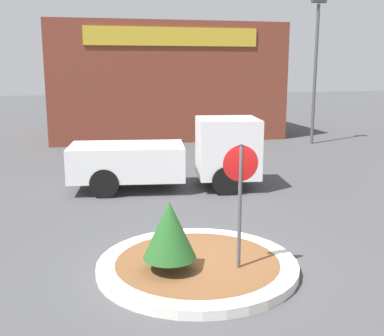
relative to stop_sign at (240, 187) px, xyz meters
name	(u,v)px	position (x,y,z in m)	size (l,w,h in m)	color
ground_plane	(197,270)	(-0.69, 0.45, -1.74)	(120.00, 120.00, 0.00)	#474749
traffic_island	(197,265)	(-0.69, 0.45, -1.65)	(3.92, 3.92, 0.18)	silver
stop_sign	(240,187)	(0.00, 0.00, 0.00)	(0.67, 0.07, 2.54)	#4C4C51
island_shrub	(169,229)	(-1.29, 0.15, -0.76)	(0.99, 0.99, 1.34)	brown
utility_truck	(175,155)	(0.09, 6.83, -0.65)	(6.20, 2.77, 2.28)	white
storefront_building	(163,81)	(1.82, 19.05, 1.33)	(12.42, 6.07, 6.14)	brown
light_pole	(316,62)	(8.73, 14.36, 2.38)	(0.70, 0.30, 7.11)	#4C4C51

